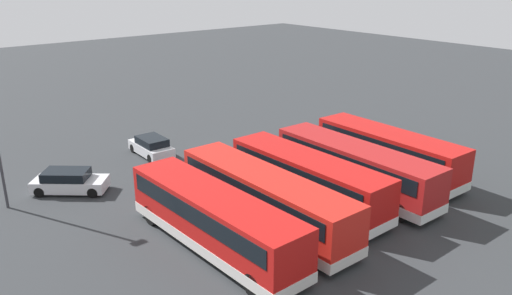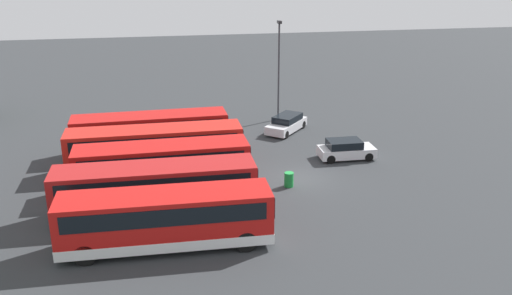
{
  "view_description": "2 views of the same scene",
  "coord_description": "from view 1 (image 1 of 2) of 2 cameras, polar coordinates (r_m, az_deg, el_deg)",
  "views": [
    {
      "loc": [
        19.78,
        28.21,
        13.15
      ],
      "look_at": [
        -1.09,
        2.86,
        1.64
      ],
      "focal_mm": 35.94,
      "sensor_mm": 36.0,
      "label": 1
    },
    {
      "loc": [
        -32.64,
        9.31,
        14.17
      ],
      "look_at": [
        2.72,
        2.44,
        1.42
      ],
      "focal_mm": 38.4,
      "sensor_mm": 36.0,
      "label": 2
    }
  ],
  "objects": [
    {
      "name": "bus_single_deck_second",
      "position": [
        32.05,
        10.96,
        -2.13
      ],
      "size": [
        2.76,
        11.48,
        2.95
      ],
      "color": "#A51919",
      "rests_on": "ground"
    },
    {
      "name": "car_hatchback_silver",
      "position": [
        33.74,
        -20.08,
        -3.57
      ],
      "size": [
        4.54,
        4.27,
        1.43
      ],
      "color": "silver",
      "rests_on": "ground"
    },
    {
      "name": "bus_single_deck_fifth",
      "position": [
        25.27,
        -4.69,
        -7.89
      ],
      "size": [
        2.82,
        11.49,
        2.95
      ],
      "color": "#B71411",
      "rests_on": "ground"
    },
    {
      "name": "bus_single_deck_third",
      "position": [
        29.88,
        5.77,
        -3.48
      ],
      "size": [
        2.69,
        10.93,
        2.95
      ],
      "color": "#B71411",
      "rests_on": "ground"
    },
    {
      "name": "bus_single_deck_near_end",
      "position": [
        35.24,
        14.52,
        -0.42
      ],
      "size": [
        2.86,
        10.78,
        2.95
      ],
      "color": "#B71411",
      "rests_on": "ground"
    },
    {
      "name": "car_small_green",
      "position": [
        38.65,
        -11.56,
        0.12
      ],
      "size": [
        1.9,
        4.09,
        1.43
      ],
      "color": "silver",
      "rests_on": "ground"
    },
    {
      "name": "ground_plane",
      "position": [
        36.87,
        -4.14,
        -1.62
      ],
      "size": [
        140.0,
        140.0,
        0.0
      ],
      "primitive_type": "plane",
      "color": "#2D3033"
    },
    {
      "name": "bus_single_deck_fourth",
      "position": [
        27.37,
        0.99,
        -5.59
      ],
      "size": [
        2.63,
        11.99,
        2.95
      ],
      "color": "red",
      "rests_on": "ground"
    },
    {
      "name": "waste_bin_yellow",
      "position": [
        36.57,
        -1.77,
        -0.97
      ],
      "size": [
        0.6,
        0.6,
        0.95
      ],
      "primitive_type": "cylinder",
      "color": "#197F33",
      "rests_on": "ground"
    }
  ]
}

